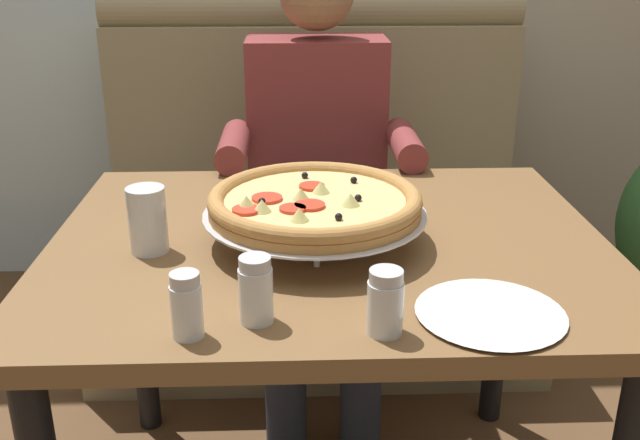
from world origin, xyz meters
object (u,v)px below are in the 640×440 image
Objects in this scene: drinking_glass at (148,224)px; plate_near_left at (491,310)px; shaker_pepper_flakes at (187,310)px; dining_table at (329,279)px; pizza at (314,204)px; shaker_parmesan at (256,294)px; booth_bench at (315,221)px; patio_chair at (63,114)px; diner_main at (318,154)px; shaker_oregano at (385,306)px.

plate_near_left is at bearing -24.99° from drinking_glass.
shaker_pepper_flakes reaches higher than plate_near_left.
plate_near_left is (0.47, 0.05, -0.03)m from shaker_pepper_flakes.
shaker_pepper_flakes reaches higher than dining_table.
shaker_pepper_flakes is at bearing -119.68° from pizza.
pizza reaches higher than shaker_parmesan.
shaker_parmesan is 0.37m from plate_near_left.
booth_bench is 1.10m from drinking_glass.
booth_bench is 1.56m from patio_chair.
diner_main is 12.20× the size of shaker_pepper_flakes.
dining_table is 1.29× the size of patio_chair.
shaker_oregano is 0.30m from shaker_pepper_flakes.
shaker_pepper_flakes is (-0.23, -0.37, 0.14)m from dining_table.
patio_chair is at bearing 119.73° from dining_table.
shaker_oregano is 0.43× the size of plate_near_left.
shaker_parmesan is (-0.13, -1.25, 0.37)m from booth_bench.
diner_main reaches higher than booth_bench.
shaker_pepper_flakes is 0.12× the size of patio_chair.
shaker_oregano is at bearing -0.02° from shaker_pepper_flakes.
shaker_pepper_flakes is at bearing -174.50° from plate_near_left.
booth_bench is 1.10× the size of diner_main.
booth_bench is 13.50× the size of shaker_oregano.
diner_main is 1.76m from patio_chair.
drinking_glass reaches higher than plate_near_left.
shaker_pepper_flakes is at bearing -102.76° from diner_main.
patio_chair is at bearing 111.15° from drinking_glass.
drinking_glass is at bearing -171.12° from dining_table.
dining_table is 2.54× the size of pizza.
diner_main is at bearing 87.35° from pizza.
pizza is 4.19× the size of shaker_oregano.
shaker_parmesan is at bearing -97.60° from diner_main.
plate_near_left is at bearing 14.60° from shaker_oregano.
shaker_oregano is (0.07, -1.29, 0.37)m from booth_bench.
shaker_oregano is (0.07, -0.37, 0.14)m from dining_table.
pizza is 2.31m from patio_chair.
shaker_parmesan reaches higher than shaker_pepper_flakes.
dining_table is at bearing 126.44° from plate_near_left.
pizza reaches higher than shaker_pepper_flakes.
shaker_parmesan is at bearing -179.45° from plate_near_left.
patio_chair is at bearing 116.98° from shaker_oregano.
dining_table is 0.87× the size of diner_main.
patio_chair is (-1.13, 1.99, -0.11)m from dining_table.
shaker_pepper_flakes is (-0.30, 0.00, -0.00)m from shaker_oregano.
booth_bench reaches higher than dining_table.
shaker_pepper_flakes is at bearing -69.03° from patio_chair.
pizza is (-0.03, -0.94, 0.41)m from booth_bench.
pizza is at bearing 105.25° from shaker_oregano.
patio_chair is (-1.13, 1.07, 0.13)m from booth_bench.
patio_chair is (-1.38, 2.31, -0.21)m from plate_near_left.
plate_near_left is (0.37, 0.00, -0.04)m from shaker_parmesan.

